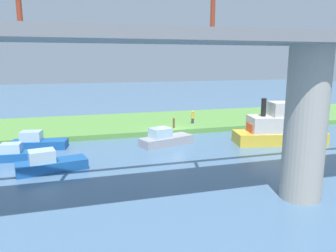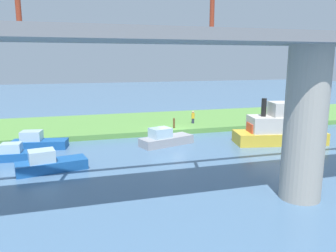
{
  "view_description": "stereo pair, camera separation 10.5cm",
  "coord_description": "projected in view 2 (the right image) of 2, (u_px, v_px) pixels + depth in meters",
  "views": [
    {
      "loc": [
        9.59,
        30.96,
        7.42
      ],
      "look_at": [
        1.91,
        5.0,
        2.0
      ],
      "focal_mm": 35.44,
      "sensor_mm": 36.0,
      "label": 1
    },
    {
      "loc": [
        9.49,
        30.99,
        7.42
      ],
      "look_at": [
        1.91,
        5.0,
        2.0
      ],
      "focal_mm": 35.44,
      "sensor_mm": 36.0,
      "label": 2
    }
  ],
  "objects": [
    {
      "name": "motorboat_red",
      "position": [
        49.0,
        163.0,
        22.42
      ],
      "size": [
        4.8,
        2.46,
        1.52
      ],
      "color": "#195199",
      "rests_on": "ground"
    },
    {
      "name": "bridge_span",
      "position": [
        312.0,
        34.0,
        16.47
      ],
      "size": [
        64.11,
        4.3,
        3.25
      ],
      "color": "slate",
      "rests_on": "bridge_pylon"
    },
    {
      "name": "motorboat_white",
      "position": [
        38.0,
        142.0,
        28.17
      ],
      "size": [
        4.78,
        2.42,
        1.52
      ],
      "color": "#195199",
      "rests_on": "ground"
    },
    {
      "name": "person_on_bank",
      "position": [
        193.0,
        117.0,
        36.64
      ],
      "size": [
        0.49,
        0.49,
        1.39
      ],
      "color": "#2D334C",
      "rests_on": "grassy_bank"
    },
    {
      "name": "grassy_bank",
      "position": [
        157.0,
        122.0,
        38.83
      ],
      "size": [
        80.0,
        12.0,
        0.5
      ],
      "primitive_type": "cube",
      "color": "#5B9342",
      "rests_on": "ground"
    },
    {
      "name": "bridge_pylon",
      "position": [
        305.0,
        125.0,
        17.35
      ],
      "size": [
        2.16,
        2.16,
        8.18
      ],
      "primitive_type": "cylinder",
      "color": "#9E998E",
      "rests_on": "ground"
    },
    {
      "name": "ground_plane",
      "position": [
        172.0,
        135.0,
        33.23
      ],
      "size": [
        160.0,
        160.0,
        0.0
      ],
      "primitive_type": "plane",
      "color": "#4C7093"
    },
    {
      "name": "riverboat_paddlewheel",
      "position": [
        18.0,
        154.0,
        24.97
      ],
      "size": [
        4.0,
        1.7,
        1.3
      ],
      "color": "#195199",
      "rests_on": "ground"
    },
    {
      "name": "mooring_post",
      "position": [
        174.0,
        123.0,
        34.16
      ],
      "size": [
        0.2,
        0.2,
        1.02
      ],
      "primitive_type": "cylinder",
      "color": "brown",
      "rests_on": "grassy_bank"
    },
    {
      "name": "pontoon_yellow",
      "position": [
        165.0,
        139.0,
        29.24
      ],
      "size": [
        5.1,
        3.14,
        1.6
      ],
      "color": "#99999E",
      "rests_on": "ground"
    },
    {
      "name": "houseboat_blue",
      "position": [
        283.0,
        127.0,
        29.75
      ],
      "size": [
        8.38,
        4.19,
        4.1
      ],
      "color": "gold",
      "rests_on": "ground"
    }
  ]
}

